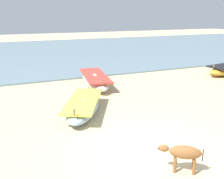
# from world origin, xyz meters

# --- Properties ---
(ground) EXTENTS (80.00, 80.00, 0.00)m
(ground) POSITION_xyz_m (0.00, 0.00, 0.00)
(ground) COLOR #CCB789
(sea_water) EXTENTS (60.00, 20.00, 0.08)m
(sea_water) POSITION_xyz_m (0.00, 17.84, 0.04)
(sea_water) COLOR slate
(sea_water) RESTS_ON ground
(fishing_boat_2) EXTENTS (2.30, 3.21, 0.68)m
(fishing_boat_2) POSITION_xyz_m (-0.77, 3.14, 0.26)
(fishing_boat_2) COLOR #8CA5B7
(fishing_boat_2) RESTS_ON ground
(fishing_boat_3) EXTENTS (1.59, 3.78, 0.71)m
(fishing_boat_3) POSITION_xyz_m (0.79, 6.37, 0.28)
(fishing_boat_3) COLOR beige
(fishing_boat_3) RESTS_ON ground
(calf_far_brown) EXTENTS (0.86, 0.68, 0.61)m
(calf_far_brown) POSITION_xyz_m (0.17, -1.02, 0.44)
(calf_far_brown) COLOR brown
(calf_far_brown) RESTS_ON ground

